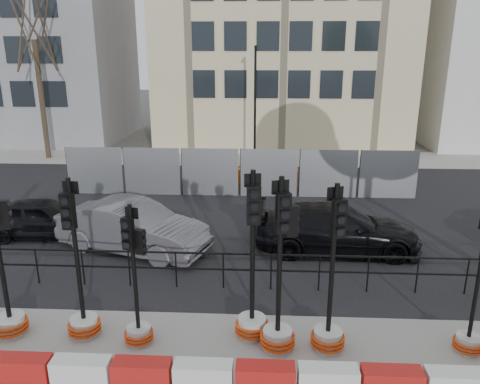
# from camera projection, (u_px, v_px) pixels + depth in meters

# --- Properties ---
(ground) EXTENTS (120.00, 120.00, 0.00)m
(ground) POSITION_uv_depth(u_px,v_px,m) (219.00, 315.00, 10.76)
(ground) COLOR #51514C
(ground) RESTS_ON ground
(road) EXTENTS (40.00, 14.00, 0.03)m
(road) POSITION_uv_depth(u_px,v_px,m) (237.00, 212.00, 17.44)
(road) COLOR black
(road) RESTS_ON ground
(sidewalk_far) EXTENTS (40.00, 4.00, 0.02)m
(sidewalk_far) POSITION_uv_depth(u_px,v_px,m) (246.00, 158.00, 26.03)
(sidewalk_far) COLOR gray
(sidewalk_far) RESTS_ON ground
(building_grey) EXTENTS (11.00, 9.06, 14.00)m
(building_grey) POSITION_uv_depth(u_px,v_px,m) (35.00, 30.00, 30.36)
(building_grey) COLOR gray
(building_grey) RESTS_ON ground
(kerb_railing) EXTENTS (18.00, 0.04, 1.00)m
(kerb_railing) POSITION_uv_depth(u_px,v_px,m) (223.00, 264.00, 11.70)
(kerb_railing) COLOR black
(kerb_railing) RESTS_ON ground
(heras_fencing) EXTENTS (14.33, 1.72, 2.00)m
(heras_fencing) POSITION_uv_depth(u_px,v_px,m) (229.00, 175.00, 19.84)
(heras_fencing) COLOR #94979C
(heras_fencing) RESTS_ON ground
(lamp_post_far) EXTENTS (0.12, 0.56, 6.00)m
(lamp_post_far) POSITION_uv_depth(u_px,v_px,m) (255.00, 102.00, 24.08)
(lamp_post_far) COLOR black
(lamp_post_far) RESTS_ON ground
(tree_bare_far) EXTENTS (2.00, 2.00, 9.00)m
(tree_bare_far) POSITION_uv_depth(u_px,v_px,m) (33.00, 32.00, 24.12)
(tree_bare_far) COLOR #473828
(tree_bare_far) RESTS_ON ground
(traffic_signal_b) EXTENTS (0.71, 0.71, 3.59)m
(traffic_signal_b) POSITION_uv_depth(u_px,v_px,m) (7.00, 299.00, 9.76)
(traffic_signal_b) COLOR #B8B8B3
(traffic_signal_b) RESTS_ON ground
(traffic_signal_c) EXTENTS (0.69, 0.69, 3.49)m
(traffic_signal_c) POSITION_uv_depth(u_px,v_px,m) (82.00, 306.00, 9.77)
(traffic_signal_c) COLOR #B8B8B3
(traffic_signal_c) RESTS_ON ground
(traffic_signal_d) EXTENTS (0.60, 0.60, 3.04)m
(traffic_signal_d) POSITION_uv_depth(u_px,v_px,m) (137.00, 312.00, 9.50)
(traffic_signal_d) COLOR #B8B8B3
(traffic_signal_d) RESTS_ON ground
(traffic_signal_e) EXTENTS (0.72, 0.72, 3.65)m
(traffic_signal_e) POSITION_uv_depth(u_px,v_px,m) (252.00, 305.00, 9.73)
(traffic_signal_e) COLOR #B8B8B3
(traffic_signal_e) RESTS_ON ground
(traffic_signal_f) EXTENTS (0.72, 0.72, 3.64)m
(traffic_signal_f) POSITION_uv_depth(u_px,v_px,m) (279.00, 311.00, 9.28)
(traffic_signal_f) COLOR #B8B8B3
(traffic_signal_f) RESTS_ON ground
(traffic_signal_g) EXTENTS (0.69, 0.69, 3.51)m
(traffic_signal_g) POSITION_uv_depth(u_px,v_px,m) (329.00, 318.00, 9.32)
(traffic_signal_g) COLOR #B8B8B3
(traffic_signal_g) RESTS_ON ground
(traffic_signal_h) EXTENTS (0.58, 0.58, 2.93)m
(traffic_signal_h) POSITION_uv_depth(u_px,v_px,m) (471.00, 326.00, 9.27)
(traffic_signal_h) COLOR #B8B8B3
(traffic_signal_h) RESTS_ON ground
(car_a) EXTENTS (1.91, 3.95, 1.29)m
(car_a) POSITION_uv_depth(u_px,v_px,m) (43.00, 218.00, 15.01)
(car_a) COLOR black
(car_a) RESTS_ON ground
(car_b) EXTENTS (4.46, 5.60, 1.52)m
(car_b) POSITION_uv_depth(u_px,v_px,m) (133.00, 227.00, 13.93)
(car_b) COLOR #57565C
(car_b) RESTS_ON ground
(car_c) EXTENTS (2.33, 5.08, 1.44)m
(car_c) POSITION_uv_depth(u_px,v_px,m) (336.00, 228.00, 13.96)
(car_c) COLOR black
(car_c) RESTS_ON ground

